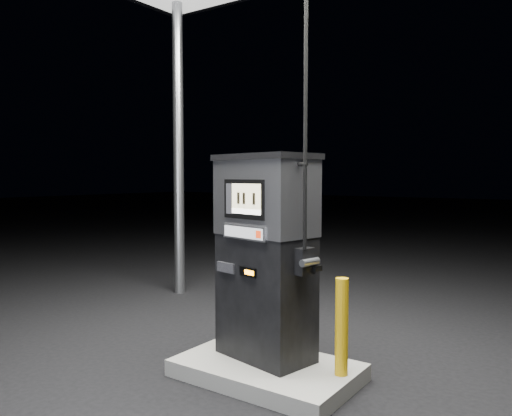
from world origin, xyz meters
The scene contains 5 objects.
ground centered at (0.00, 0.00, 0.00)m, with size 80.00×80.00×0.00m, color black.
pump_island centered at (0.00, 0.00, 0.07)m, with size 1.60×1.00×0.15m, color slate.
fuel_dispenser centered at (-0.08, 0.10, 1.12)m, with size 1.09×0.74×3.92m.
bollard_left centered at (-0.56, 0.17, 0.60)m, with size 0.12×0.12×0.90m, color #C7950B.
bollard_right centered at (0.68, 0.12, 0.57)m, with size 0.11×0.11×0.83m, color #C7950B.
Camera 1 is at (2.47, -3.70, 1.84)m, focal length 35.00 mm.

